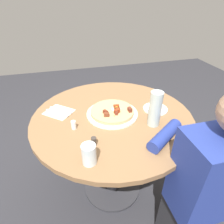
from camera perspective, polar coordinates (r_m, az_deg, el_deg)
ground_plane at (r=1.74m, az=0.09°, el=-21.67°), size 6.00×6.00×0.00m
dining_table at (r=1.32m, az=0.12°, el=-7.26°), size 1.03×1.03×0.75m
person_seated at (r=1.19m, az=26.37°, el=-22.06°), size 0.48×0.47×1.14m
pizza_plate at (r=1.22m, az=-0.13°, el=-0.49°), size 0.33×0.33×0.01m
breakfast_pizza at (r=1.20m, az=-0.01°, el=0.22°), size 0.28×0.28×0.05m
bread_plate at (r=1.30m, az=13.05°, el=0.93°), size 0.16×0.16×0.01m
napkin at (r=1.29m, az=-15.83°, el=0.01°), size 0.22×0.22×0.00m
fork at (r=1.30m, az=-15.35°, el=0.56°), size 0.14×0.13×0.00m
knife at (r=1.28m, az=-16.37°, el=-0.22°), size 0.14×0.13×0.00m
water_glass at (r=0.88m, az=-7.01°, el=-12.64°), size 0.07×0.07×0.10m
water_bottle at (r=1.10m, az=12.99°, el=0.90°), size 0.07×0.07×0.22m
salt_shaker at (r=1.10m, az=-11.60°, el=-3.91°), size 0.03×0.03×0.05m
pepper_shaker at (r=0.98m, az=-5.55°, el=-8.89°), size 0.03×0.03×0.05m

